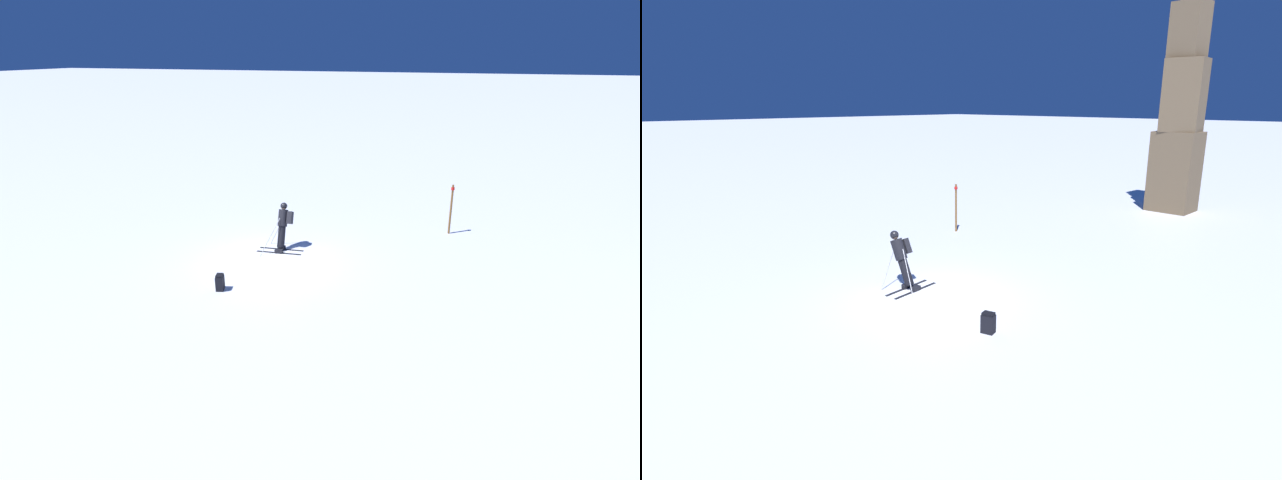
% 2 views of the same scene
% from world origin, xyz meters
% --- Properties ---
extents(ground_plane, '(300.00, 300.00, 0.00)m').
position_xyz_m(ground_plane, '(0.00, 0.00, 0.00)').
color(ground_plane, white).
extents(skier, '(1.47, 1.66, 1.67)m').
position_xyz_m(skier, '(-1.34, -0.01, 0.90)').
color(skier, black).
rests_on(skier, ground).
extents(spare_backpack, '(0.35, 0.29, 0.50)m').
position_xyz_m(spare_backpack, '(2.42, -0.52, 0.24)').
color(spare_backpack, black).
rests_on(spare_backpack, ground).
extents(trail_marker, '(0.13, 0.13, 1.95)m').
position_xyz_m(trail_marker, '(-4.75, 5.55, 1.07)').
color(trail_marker, brown).
rests_on(trail_marker, ground).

